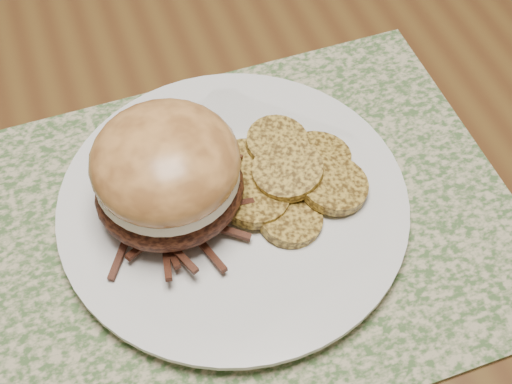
# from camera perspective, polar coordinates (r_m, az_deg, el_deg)

# --- Properties ---
(placemat) EXTENTS (0.45, 0.33, 0.00)m
(placemat) POSITION_cam_1_polar(r_m,az_deg,el_deg) (0.56, -1.85, -3.07)
(placemat) COLOR #405E30
(placemat) RESTS_ON dining_table
(dinner_plate) EXTENTS (0.26, 0.26, 0.02)m
(dinner_plate) POSITION_cam_1_polar(r_m,az_deg,el_deg) (0.57, -1.82, -1.08)
(dinner_plate) COLOR silver
(dinner_plate) RESTS_ON placemat
(pork_sandwich) EXTENTS (0.13, 0.12, 0.09)m
(pork_sandwich) POSITION_cam_1_polar(r_m,az_deg,el_deg) (0.52, -7.12, 1.49)
(pork_sandwich) COLOR black
(pork_sandwich) RESTS_ON dinner_plate
(roasted_potatoes) EXTENTS (0.13, 0.13, 0.03)m
(roasted_potatoes) POSITION_cam_1_polar(r_m,az_deg,el_deg) (0.56, 2.53, 1.29)
(roasted_potatoes) COLOR #B28E34
(roasted_potatoes) RESTS_ON dinner_plate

